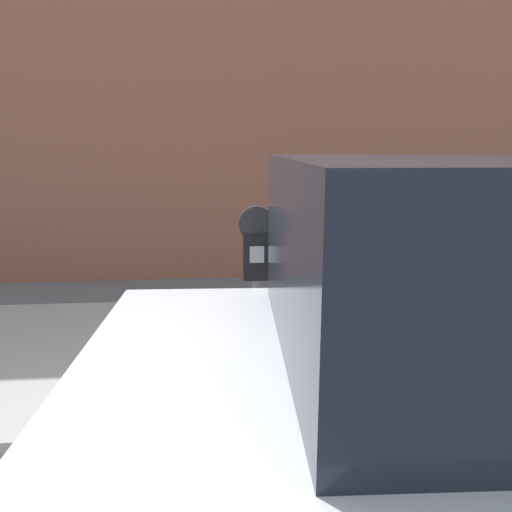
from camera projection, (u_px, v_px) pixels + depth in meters
The scene contains 3 objects.
sidewalk at pixel (229, 351), 4.53m from camera, with size 24.00×2.80×0.12m.
building_facade at pixel (219, 76), 6.82m from camera, with size 24.00×0.30×5.65m.
parking_meter at pixel (256, 263), 3.27m from camera, with size 0.23×0.13×1.40m.
Camera 1 is at (-0.13, -2.04, 1.89)m, focal length 35.00 mm.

